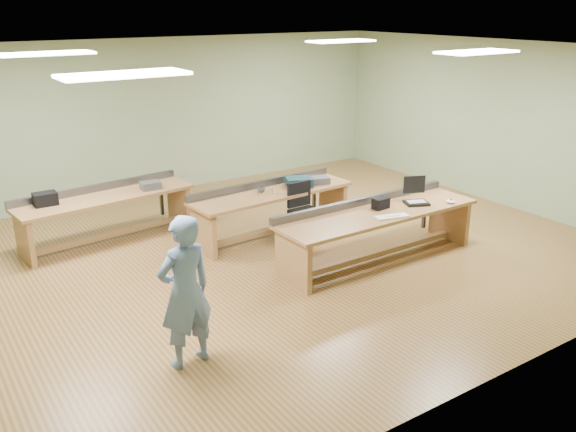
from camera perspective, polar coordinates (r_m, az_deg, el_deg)
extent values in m
plane|color=olive|center=(9.25, -1.92, -3.66)|extent=(10.00, 10.00, 0.00)
plane|color=silver|center=(8.53, -2.16, 15.22)|extent=(10.00, 10.00, 0.00)
cube|color=gray|center=(12.28, -12.05, 9.03)|extent=(10.00, 0.04, 3.00)
cube|color=gray|center=(5.91, 18.90, -2.69)|extent=(10.00, 0.04, 3.00)
cube|color=gray|center=(12.11, 18.73, 8.29)|extent=(0.04, 8.00, 3.00)
cube|color=white|center=(6.11, -15.13, 12.66)|extent=(1.20, 0.50, 0.03)
cube|color=white|center=(8.99, -21.68, 13.94)|extent=(1.20, 0.50, 0.03)
cube|color=white|center=(9.05, 17.27, 14.45)|extent=(1.20, 0.50, 0.03)
cube|color=white|center=(11.20, 4.98, 15.99)|extent=(1.20, 0.50, 0.03)
cube|color=#A56F45|center=(8.92, 8.54, 0.23)|extent=(3.25, 0.90, 0.05)
cube|color=#A56F45|center=(8.16, 0.48, -4.24)|extent=(0.09, 0.77, 0.70)
cube|color=#A56F45|center=(10.09, 14.83, -0.19)|extent=(0.09, 0.77, 0.70)
cube|color=#A56F45|center=(9.14, 8.35, -3.47)|extent=(2.95, 0.13, 0.08)
cube|color=#484A4F|center=(9.17, 6.92, 1.37)|extent=(3.25, 0.11, 0.11)
cube|color=#A56F45|center=(9.77, -1.42, 2.16)|extent=(2.83, 0.93, 0.05)
cube|color=#A56F45|center=(9.23, -7.90, -1.54)|extent=(0.12, 0.65, 0.70)
cube|color=#A56F45|center=(10.66, 4.21, 1.48)|extent=(0.12, 0.65, 0.70)
cube|color=#A56F45|center=(9.97, -1.39, -1.27)|extent=(2.49, 0.27, 0.08)
cube|color=#484A4F|center=(10.01, -2.55, 3.04)|extent=(2.79, 0.27, 0.11)
cube|color=#A56F45|center=(9.97, -16.70, 1.67)|extent=(2.85, 1.05, 0.05)
cube|color=#A56F45|center=(9.68, -23.44, -2.01)|extent=(0.15, 0.65, 0.70)
cube|color=#A56F45|center=(10.62, -10.17, 1.15)|extent=(0.15, 0.65, 0.70)
cube|color=#A56F45|center=(10.16, -16.36, -1.69)|extent=(2.48, 0.38, 0.08)
cube|color=#484A4F|center=(10.24, -17.50, 2.52)|extent=(2.78, 0.39, 0.11)
imported|color=#677AA8|center=(6.33, -9.60, -7.02)|extent=(0.65, 0.47, 1.66)
cube|color=black|center=(9.35, 11.93, 1.21)|extent=(0.42, 0.39, 0.04)
cube|color=black|center=(9.39, 11.73, 2.90)|extent=(0.32, 0.15, 0.27)
cube|color=silver|center=(8.69, 9.70, -0.07)|extent=(0.51, 0.28, 0.03)
ellipsoid|color=white|center=(9.50, 14.97, 1.34)|extent=(0.14, 0.16, 0.06)
cube|color=black|center=(9.03, 8.67, 1.19)|extent=(0.25, 0.17, 0.16)
cylinder|color=black|center=(9.67, 1.74, -1.12)|extent=(0.06, 0.06, 0.47)
cube|color=black|center=(9.58, 1.76, 0.31)|extent=(0.45, 0.45, 0.06)
cube|color=black|center=(9.67, 1.03, 2.07)|extent=(0.42, 0.06, 0.40)
cylinder|color=black|center=(9.74, 1.73, -2.23)|extent=(0.52, 0.52, 0.06)
cube|color=#13303E|center=(10.03, 1.04, 3.21)|extent=(0.51, 0.46, 0.15)
cube|color=#3D3D40|center=(10.21, 2.71, 3.37)|extent=(0.46, 0.36, 0.11)
imported|color=#3D3D40|center=(9.73, -2.51, 2.51)|extent=(0.13, 0.13, 0.09)
cylinder|color=silver|center=(9.60, -1.60, 2.34)|extent=(0.07, 0.07, 0.11)
cube|color=black|center=(9.78, -21.77, 1.50)|extent=(0.34, 0.25, 0.19)
cube|color=#3D3D40|center=(10.13, -12.74, 2.81)|extent=(0.33, 0.25, 0.12)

